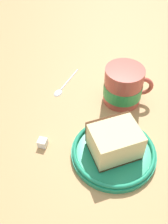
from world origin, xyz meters
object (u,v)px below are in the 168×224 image
object	(u,v)px
sugar_cube	(43,143)
tea_mug	(123,86)
teaspoon	(62,87)
small_plate	(114,152)
cake_slice	(114,141)

from	to	relation	value
sugar_cube	tea_mug	bearing A→B (deg)	-105.54
teaspoon	small_plate	bearing A→B (deg)	156.29
small_plate	tea_mug	distance (cm)	18.03
teaspoon	cake_slice	bearing A→B (deg)	156.40
cake_slice	tea_mug	distance (cm)	17.43
small_plate	cake_slice	world-z (taller)	cake_slice
teaspoon	sugar_cube	world-z (taller)	sugar_cube
cake_slice	teaspoon	size ratio (longest dim) A/B	0.99
small_plate	sugar_cube	xyz separation A→B (cm)	(13.95, 7.27, -0.04)
cake_slice	tea_mug	xyz separation A→B (cm)	(7.26, -15.85, 0.13)
small_plate	sugar_cube	distance (cm)	15.73
tea_mug	sugar_cube	bearing A→B (deg)	74.46
small_plate	cake_slice	bearing A→B (deg)	-33.51
small_plate	teaspoon	size ratio (longest dim) A/B	1.43
teaspoon	tea_mug	bearing A→B (deg)	-158.76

